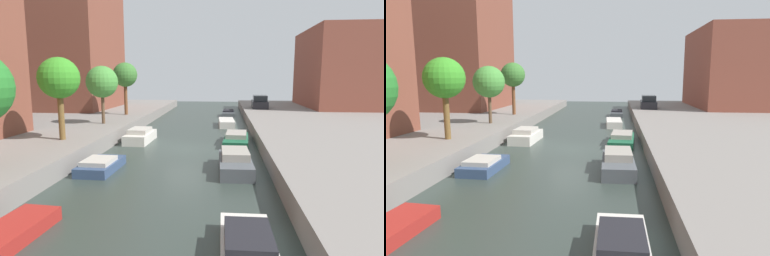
# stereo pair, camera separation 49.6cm
# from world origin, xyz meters

# --- Properties ---
(ground_plane) EXTENTS (84.00, 84.00, 0.00)m
(ground_plane) POSITION_xyz_m (0.00, 0.00, 0.00)
(ground_plane) COLOR #2D3833
(apartment_tower_far) EXTENTS (10.00, 11.95, 22.29)m
(apartment_tower_far) POSITION_xyz_m (-16.00, 17.45, 12.15)
(apartment_tower_far) COLOR brown
(apartment_tower_far) RESTS_ON quay_left
(low_block_right) EXTENTS (10.00, 14.18, 9.68)m
(low_block_right) POSITION_xyz_m (18.00, 22.31, 5.84)
(low_block_right) COLOR brown
(low_block_right) RESTS_ON quay_right
(street_tree_2) EXTENTS (2.48, 2.48, 5.01)m
(street_tree_2) POSITION_xyz_m (-7.23, -2.50, 4.72)
(street_tree_2) COLOR brown
(street_tree_2) RESTS_ON quay_left
(street_tree_3) EXTENTS (2.58, 2.58, 4.71)m
(street_tree_3) POSITION_xyz_m (-7.23, 4.50, 4.39)
(street_tree_3) COLOR brown
(street_tree_3) RESTS_ON quay_left
(street_tree_4) EXTENTS (2.43, 2.43, 5.23)m
(street_tree_4) POSITION_xyz_m (-7.23, 10.88, 4.96)
(street_tree_4) COLOR brown
(street_tree_4) RESTS_ON quay_left
(parked_car) EXTENTS (2.01, 4.32, 1.56)m
(parked_car) POSITION_xyz_m (7.05, 19.29, 1.65)
(parked_car) COLOR black
(parked_car) RESTS_ON quay_right
(moored_boat_left_2) EXTENTS (1.71, 3.23, 0.70)m
(moored_boat_left_2) POSITION_xyz_m (-3.66, -5.56, 0.30)
(moored_boat_left_2) COLOR #33476B
(moored_boat_left_2) RESTS_ON ground_plane
(moored_boat_left_3) EXTENTS (1.76, 3.76, 1.04)m
(moored_boat_left_3) POSITION_xyz_m (-3.53, 2.11, 0.45)
(moored_boat_left_3) COLOR beige
(moored_boat_left_3) RESTS_ON ground_plane
(moored_boat_right_1) EXTENTS (1.49, 3.48, 0.84)m
(moored_boat_right_1) POSITION_xyz_m (3.37, -13.22, 0.35)
(moored_boat_right_1) COLOR beige
(moored_boat_right_1) RESTS_ON ground_plane
(moored_boat_right_2) EXTENTS (1.73, 4.16, 1.05)m
(moored_boat_right_2) POSITION_xyz_m (3.30, -4.86, 0.45)
(moored_boat_right_2) COLOR #4C5156
(moored_boat_right_2) RESTS_ON ground_plane
(moored_boat_right_3) EXTENTS (2.02, 4.71, 0.83)m
(moored_boat_right_3) POSITION_xyz_m (3.61, 2.13, 0.35)
(moored_boat_right_3) COLOR #195638
(moored_boat_right_3) RESTS_ON ground_plane
(moored_boat_right_4) EXTENTS (1.61, 4.09, 0.64)m
(moored_boat_right_4) POSITION_xyz_m (2.96, 10.70, 0.32)
(moored_boat_right_4) COLOR beige
(moored_boat_right_4) RESTS_ON ground_plane
(moored_boat_right_5) EXTENTS (1.53, 3.84, 0.78)m
(moored_boat_right_5) POSITION_xyz_m (3.23, 18.72, 0.34)
(moored_boat_right_5) COLOR #4C5156
(moored_boat_right_5) RESTS_ON ground_plane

